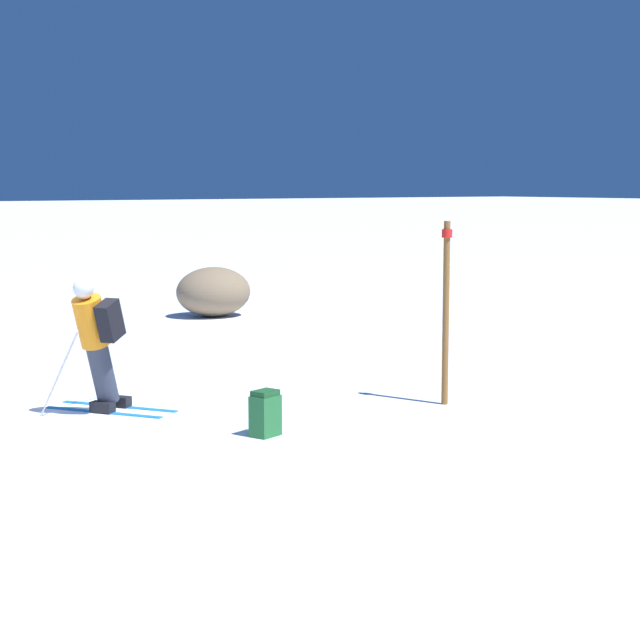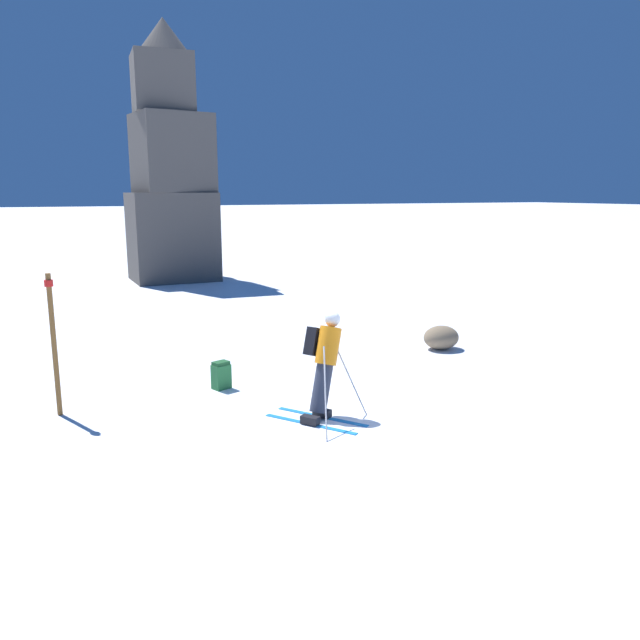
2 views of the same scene
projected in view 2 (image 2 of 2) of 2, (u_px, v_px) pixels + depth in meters
name	position (u px, v px, depth m)	size (l,w,h in m)	color
ground_plane	(360.00, 413.00, 9.89)	(300.00, 300.00, 0.00)	white
skier	(324.00, 359.00, 9.65)	(1.48, 1.61, 1.67)	#1E7AC6
rock_pillar	(170.00, 175.00, 24.03)	(3.18, 2.79, 9.75)	#4C4742
spare_backpack	(221.00, 375.00, 11.09)	(0.35, 0.30, 0.50)	#236633
exposed_boulder_1	(441.00, 338.00, 13.88)	(0.81, 0.69, 0.53)	#7A664C
trail_marker	(54.00, 339.00, 9.58)	(0.13, 0.13, 2.25)	brown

